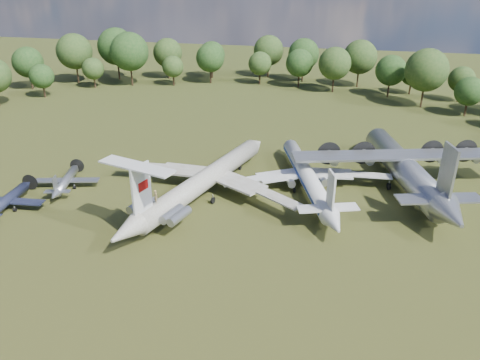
% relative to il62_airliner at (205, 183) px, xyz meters
% --- Properties ---
extents(ground, '(300.00, 300.00, 0.00)m').
position_rel_il62_airliner_xyz_m(ground, '(-3.08, -2.20, -2.20)').
color(ground, '#263B13').
rests_on(ground, ground).
extents(il62_airliner, '(45.74, 52.78, 4.40)m').
position_rel_il62_airliner_xyz_m(il62_airliner, '(0.00, 0.00, 0.00)').
color(il62_airliner, '#BAB9B5').
rests_on(il62_airliner, ground).
extents(tu104_jet, '(39.24, 45.30, 3.82)m').
position_rel_il62_airliner_xyz_m(tu104_jet, '(16.02, 5.78, -0.29)').
color(tu104_jet, silver).
rests_on(tu104_jet, ground).
extents(an12_transport, '(47.02, 50.10, 5.49)m').
position_rel_il62_airliner_xyz_m(an12_transport, '(31.82, 10.53, 0.55)').
color(an12_transport, '#A9ACB1').
rests_on(an12_transport, ground).
extents(small_prop_west, '(12.69, 16.52, 2.29)m').
position_rel_il62_airliner_xyz_m(small_prop_west, '(-28.45, -11.33, -1.05)').
color(small_prop_west, black).
rests_on(small_prop_west, ground).
extents(small_prop_northwest, '(13.85, 16.68, 2.13)m').
position_rel_il62_airliner_xyz_m(small_prop_northwest, '(-23.57, -2.45, -1.13)').
color(small_prop_northwest, '#95989C').
rests_on(small_prop_northwest, ground).
extents(person_on_il62, '(0.84, 0.79, 1.93)m').
position_rel_il62_airliner_xyz_m(person_on_il62, '(-3.46, -11.83, 3.16)').
color(person_on_il62, '#9D824F').
rests_on(person_on_il62, il62_airliner).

